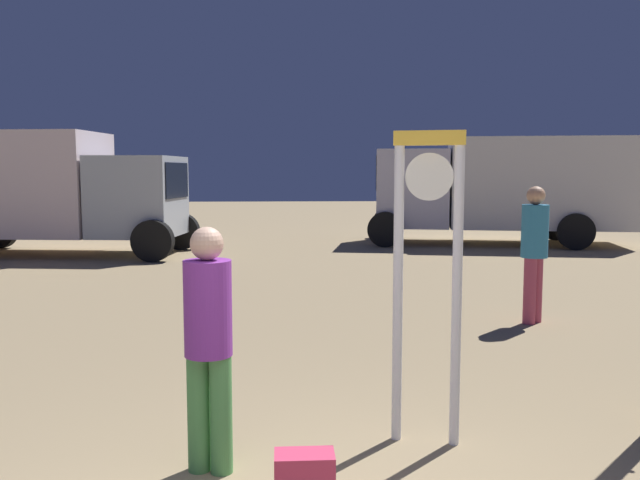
% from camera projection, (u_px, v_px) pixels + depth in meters
% --- Properties ---
extents(standing_clock, '(0.49, 0.22, 2.21)m').
position_uv_depth(standing_clock, '(428.00, 257.00, 4.67)').
color(standing_clock, silver).
rests_on(standing_clock, ground_plane).
extents(person_near_clock, '(0.30, 0.30, 1.59)m').
position_uv_depth(person_near_clock, '(208.00, 337.00, 4.24)').
color(person_near_clock, '#50994F').
rests_on(person_near_clock, ground_plane).
extents(person_distant, '(0.33, 0.33, 1.74)m').
position_uv_depth(person_distant, '(534.00, 247.00, 8.46)').
color(person_distant, '#B6425B').
rests_on(person_distant, ground_plane).
extents(box_truck_near, '(6.99, 3.68, 2.79)m').
position_uv_depth(box_truck_near, '(504.00, 185.00, 17.70)').
color(box_truck_near, silver).
rests_on(box_truck_near, ground_plane).
extents(box_truck_far, '(6.84, 3.16, 2.82)m').
position_uv_depth(box_truck_far, '(34.00, 188.00, 15.47)').
color(box_truck_far, silver).
rests_on(box_truck_far, ground_plane).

